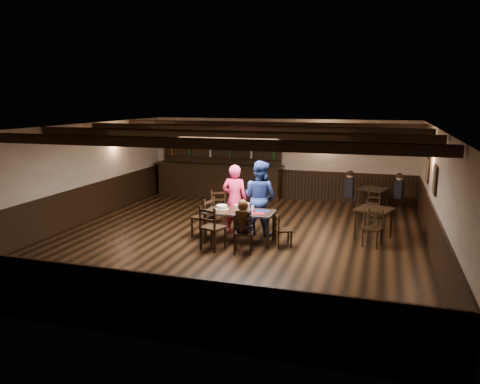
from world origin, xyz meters
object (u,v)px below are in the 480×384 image
(chair_near_right, at_px, (243,231))
(bar_counter, at_px, (219,176))
(woman_pink, at_px, (235,199))
(man_blue, at_px, (260,198))
(dining_table, at_px, (240,214))
(cake, at_px, (222,207))
(chair_near_left, at_px, (210,225))

(chair_near_right, distance_m, bar_counter, 6.27)
(woman_pink, height_order, man_blue, man_blue)
(chair_near_right, height_order, bar_counter, bar_counter)
(dining_table, relative_size, cake, 5.22)
(dining_table, bearing_deg, chair_near_right, -68.47)
(chair_near_right, relative_size, cake, 2.82)
(man_blue, bearing_deg, bar_counter, -38.74)
(dining_table, distance_m, woman_pink, 0.77)
(woman_pink, bearing_deg, man_blue, -171.51)
(woman_pink, bearing_deg, chair_near_right, 110.24)
(chair_near_left, distance_m, woman_pink, 1.49)
(chair_near_right, xyz_separation_m, bar_counter, (-2.58, 5.71, 0.21))
(chair_near_left, height_order, man_blue, man_blue)
(cake, distance_m, bar_counter, 5.14)
(man_blue, xyz_separation_m, cake, (-0.75, -0.73, -0.14))
(bar_counter, bearing_deg, chair_near_left, -72.35)
(chair_near_left, distance_m, chair_near_right, 0.77)
(chair_near_right, relative_size, woman_pink, 0.51)
(cake, bearing_deg, man_blue, 44.01)
(chair_near_left, bearing_deg, chair_near_right, -1.90)
(cake, bearing_deg, woman_pink, 77.05)
(chair_near_right, bearing_deg, dining_table, 111.53)
(chair_near_left, bearing_deg, bar_counter, 107.65)
(dining_table, bearing_deg, woman_pink, 117.04)
(dining_table, relative_size, chair_near_left, 1.61)
(dining_table, distance_m, chair_near_left, 0.92)
(man_blue, relative_size, bar_counter, 0.41)
(woman_pink, bearing_deg, bar_counter, -69.45)
(woman_pink, distance_m, cake, 0.61)
(chair_near_left, height_order, woman_pink, woman_pink)
(chair_near_right, distance_m, woman_pink, 1.67)
(chair_near_left, bearing_deg, woman_pink, 85.91)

